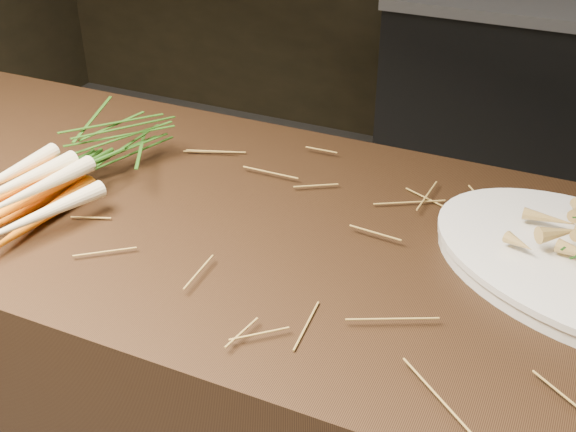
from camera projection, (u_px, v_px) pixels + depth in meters
straw_bedding at (440, 260)px, 1.06m from camera, size 1.40×0.60×0.02m
root_veg_bunch at (75, 167)px, 1.24m from camera, size 0.20×0.51×0.09m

